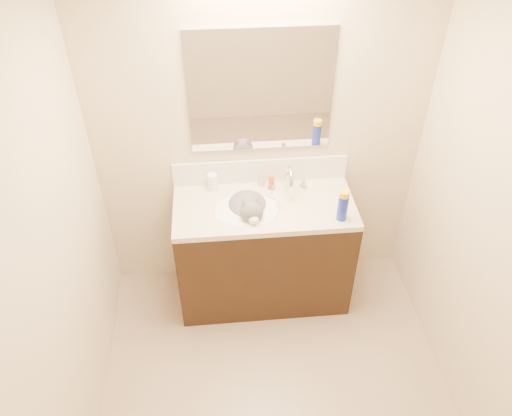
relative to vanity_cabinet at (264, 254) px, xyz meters
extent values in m
plane|color=gray|center=(0.00, -0.97, -0.41)|extent=(2.50, 2.50, 0.00)
cube|color=beige|center=(0.00, 0.28, 0.84)|extent=(2.20, 0.04, 2.50)
cube|color=beige|center=(-1.10, -0.97, 0.84)|extent=(0.04, 2.50, 2.50)
cube|color=black|center=(0.00, 0.00, 0.00)|extent=(1.20, 0.55, 0.82)
cube|color=beige|center=(0.00, 0.00, 0.43)|extent=(1.20, 0.55, 0.04)
ellipsoid|color=white|center=(-0.12, -0.03, 0.38)|extent=(0.45, 0.36, 0.14)
cylinder|color=silver|center=(0.18, 0.18, 0.51)|extent=(0.04, 0.04, 0.11)
torus|color=silver|center=(0.18, 0.12, 0.56)|extent=(0.03, 0.20, 0.20)
cylinder|color=silver|center=(0.18, 0.04, 0.53)|extent=(0.03, 0.03, 0.06)
cone|color=silver|center=(0.07, 0.18, 0.48)|extent=(0.06, 0.06, 0.06)
cone|color=silver|center=(0.29, 0.18, 0.48)|extent=(0.06, 0.06, 0.06)
ellipsoid|color=#595659|center=(-0.11, 0.03, 0.40)|extent=(0.32, 0.35, 0.21)
ellipsoid|color=#595659|center=(-0.09, -0.12, 0.50)|extent=(0.17, 0.15, 0.14)
ellipsoid|color=#595659|center=(-0.10, -0.06, 0.46)|extent=(0.12, 0.12, 0.13)
cone|color=#595659|center=(-0.14, -0.11, 0.57)|extent=(0.08, 0.08, 0.09)
cone|color=#595659|center=(-0.05, -0.10, 0.57)|extent=(0.08, 0.08, 0.09)
ellipsoid|color=white|center=(-0.09, -0.18, 0.48)|extent=(0.07, 0.06, 0.06)
ellipsoid|color=white|center=(-0.10, -0.08, 0.41)|extent=(0.11, 0.08, 0.12)
sphere|color=tan|center=(-0.08, -0.20, 0.48)|extent=(0.01, 0.01, 0.01)
cylinder|color=#595659|center=(0.02, 0.03, 0.34)|extent=(0.12, 0.22, 0.04)
cube|color=white|center=(0.00, 0.26, 0.54)|extent=(1.20, 0.02, 0.18)
cube|color=white|center=(0.00, 0.26, 1.13)|extent=(0.90, 0.02, 0.80)
cylinder|color=white|center=(-0.33, 0.21, 0.51)|extent=(0.08, 0.08, 0.12)
cylinder|color=orange|center=(-0.33, 0.21, 0.49)|extent=(0.07, 0.07, 0.04)
cylinder|color=#B7B7BC|center=(0.00, 0.22, 0.48)|extent=(0.06, 0.06, 0.06)
cylinder|color=#EA531B|center=(0.07, 0.18, 0.50)|extent=(0.04, 0.04, 0.11)
cube|color=white|center=(0.08, 0.05, 0.46)|extent=(0.02, 0.15, 0.01)
cube|color=#6794DC|center=(0.08, 0.05, 0.46)|extent=(0.02, 0.03, 0.01)
cylinder|color=#1826A8|center=(0.47, -0.18, 0.54)|extent=(0.08, 0.08, 0.18)
cylinder|color=yellow|center=(0.47, -0.18, 0.65)|extent=(0.08, 0.08, 0.04)
camera|label=1|loc=(-0.30, -2.53, 2.53)|focal=35.00mm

